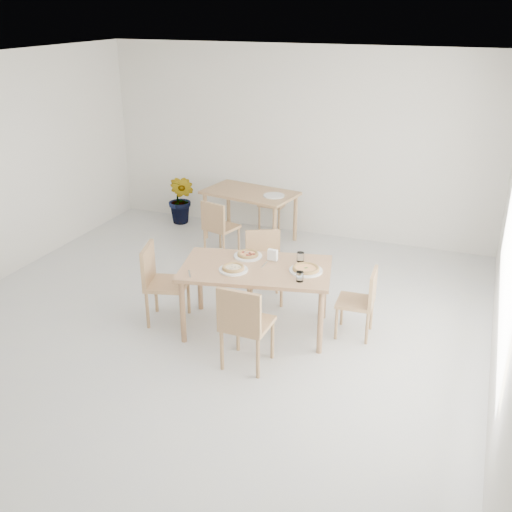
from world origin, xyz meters
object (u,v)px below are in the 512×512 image
(plate_mushroom, at_px, (233,270))
(pizza_margherita, at_px, (306,268))
(chair_west, at_px, (159,278))
(chair_back_s, at_px, (218,225))
(tumbler_a, at_px, (300,257))
(pizza_pepperoni, at_px, (248,254))
(second_table, at_px, (250,198))
(plate_margherita, at_px, (306,270))
(plate_pepperoni, at_px, (248,256))
(pizza_mushroom, at_px, (233,268))
(chair_back_n, at_px, (275,199))
(napkin_holder, at_px, (273,256))
(plate_empty, at_px, (274,196))
(tumbler_b, at_px, (300,277))
(chair_south, at_px, (244,322))
(chair_north, at_px, (264,261))
(potted_plant, at_px, (182,199))
(main_table, at_px, (256,274))
(chair_east, at_px, (362,298))

(plate_mushroom, bearing_deg, pizza_margherita, 19.91)
(chair_west, relative_size, chair_back_s, 1.11)
(tumbler_a, bearing_deg, pizza_pepperoni, -171.69)
(second_table, bearing_deg, plate_mushroom, -61.72)
(plate_margherita, height_order, plate_pepperoni, same)
(pizza_mushroom, xyz_separation_m, pizza_pepperoni, (0.00, 0.40, 0.00))
(pizza_mushroom, height_order, pizza_pepperoni, same)
(chair_back_n, bearing_deg, pizza_margherita, -61.33)
(pizza_mushroom, distance_m, chair_back_s, 2.20)
(plate_pepperoni, xyz_separation_m, napkin_holder, (0.29, -0.01, 0.05))
(pizza_mushroom, xyz_separation_m, plate_empty, (-0.48, 2.59, -0.02))
(tumbler_b, height_order, napkin_holder, napkin_holder)
(second_table, bearing_deg, chair_south, -59.16)
(plate_pepperoni, bearing_deg, chair_back_s, 125.17)
(napkin_holder, bearing_deg, second_table, 122.09)
(plate_empty, bearing_deg, pizza_pepperoni, -77.56)
(chair_south, distance_m, pizza_margherita, 0.95)
(napkin_holder, bearing_deg, chair_back_s, 136.55)
(second_table, distance_m, plate_empty, 0.43)
(plate_margherita, relative_size, plate_empty, 1.14)
(chair_south, relative_size, plate_empty, 2.93)
(chair_north, height_order, chair_back_s, chair_north)
(plate_pepperoni, xyz_separation_m, chair_back_n, (-0.73, 2.96, -0.30))
(plate_pepperoni, height_order, napkin_holder, napkin_holder)
(pizza_pepperoni, bearing_deg, potted_plant, 130.73)
(plate_pepperoni, xyz_separation_m, second_table, (-0.89, 2.28, -0.10))
(plate_pepperoni, height_order, pizza_pepperoni, pizza_pepperoni)
(pizza_mushroom, relative_size, napkin_holder, 1.86)
(tumbler_a, bearing_deg, plate_margherita, -59.66)
(pizza_mushroom, relative_size, tumbler_a, 2.34)
(chair_south, relative_size, potted_plant, 1.10)
(chair_back_n, xyz_separation_m, potted_plant, (-1.45, -0.43, -0.05))
(tumbler_a, bearing_deg, plate_pepperoni, -171.69)
(main_table, bearing_deg, chair_back_n, 93.52)
(chair_north, bearing_deg, plate_pepperoni, -117.03)
(chair_west, bearing_deg, plate_empty, -24.59)
(napkin_holder, height_order, potted_plant, napkin_holder)
(chair_west, relative_size, pizza_margherita, 2.51)
(chair_east, bearing_deg, pizza_margherita, -73.91)
(tumbler_b, relative_size, potted_plant, 0.12)
(plate_mushroom, relative_size, napkin_holder, 2.32)
(chair_south, xyz_separation_m, plate_pepperoni, (-0.35, 0.98, 0.24))
(pizza_pepperoni, relative_size, chair_back_n, 0.34)
(pizza_margherita, bearing_deg, plate_empty, 117.05)
(napkin_holder, relative_size, plate_empty, 0.43)
(chair_west, bearing_deg, chair_back_n, -18.54)
(plate_mushroom, distance_m, pizza_pepperoni, 0.40)
(pizza_pepperoni, height_order, tumbler_b, tumbler_b)
(tumbler_b, bearing_deg, plate_pepperoni, 151.49)
(pizza_margherita, height_order, pizza_pepperoni, same)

